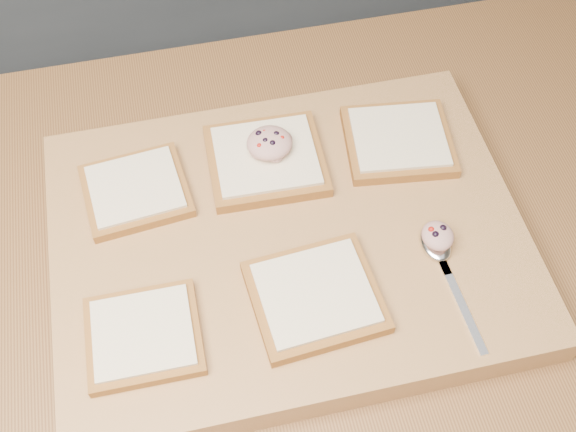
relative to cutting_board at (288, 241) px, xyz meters
name	(u,v)px	position (x,y,z in m)	size (l,w,h in m)	color
island_counter	(297,419)	(0.00, -0.04, -0.47)	(2.00, 0.80, 0.90)	slate
cutting_board	(288,241)	(0.00, 0.00, 0.00)	(0.51, 0.38, 0.04)	#B97E4F
bread_far_left	(136,190)	(-0.15, 0.08, 0.03)	(0.12, 0.11, 0.02)	brown
bread_far_center	(266,160)	(0.00, 0.09, 0.03)	(0.13, 0.12, 0.02)	brown
bread_far_right	(398,141)	(0.15, 0.09, 0.03)	(0.13, 0.13, 0.02)	brown
bread_near_left	(143,335)	(-0.16, -0.09, 0.03)	(0.11, 0.10, 0.02)	brown
bread_near_center	(315,296)	(0.01, -0.09, 0.03)	(0.13, 0.12, 0.02)	brown
tuna_salad_dollop	(269,143)	(0.00, 0.10, 0.05)	(0.05, 0.05, 0.02)	tan
spoon	(439,252)	(0.15, -0.06, 0.02)	(0.03, 0.15, 0.01)	silver
spoon_salad	(438,236)	(0.15, -0.05, 0.04)	(0.03, 0.04, 0.02)	tan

